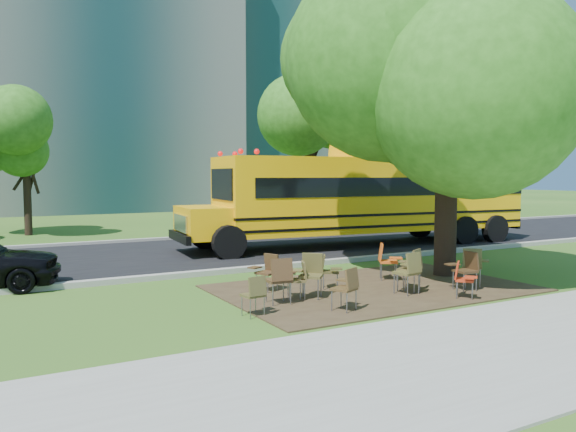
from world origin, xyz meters
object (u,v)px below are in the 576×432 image
chair_3 (310,271)px  chair_11 (412,265)px  chair_4 (410,269)px  chair_10 (328,268)px  chair_1 (281,276)px  chair_5 (463,276)px  chair_12 (386,258)px  school_bus (372,195)px  chair_6 (466,267)px  chair_8 (298,276)px  chair_0 (255,291)px  chair_7 (473,263)px  main_tree (449,57)px  chair_9 (267,269)px  chair_2 (347,284)px

chair_3 → chair_11: bearing=-150.8°
chair_4 → chair_10: bearing=123.2°
chair_1 → chair_5: chair_1 is taller
chair_12 → school_bus: bearing=179.4°
chair_3 → chair_11: 2.40m
chair_6 → chair_8: size_ratio=1.11×
chair_0 → chair_11: 4.03m
chair_1 → chair_11: bearing=1.1°
chair_6 → chair_7: 0.56m
main_tree → chair_9: bearing=174.6°
chair_5 → main_tree: bearing=-168.0°
chair_2 → chair_5: size_ratio=1.08×
chair_3 → chair_7: (3.97, -0.81, -0.02)m
chair_1 → chair_5: 3.87m
chair_9 → chair_8: bearing=166.7°
chair_1 → chair_11: (3.18, -0.29, 0.00)m
chair_12 → chair_11: bearing=19.7°
chair_7 → chair_4: bearing=-132.8°
chair_3 → chair_10: chair_3 is taller
main_tree → chair_2: (-4.43, -1.92, -5.06)m
chair_3 → chair_5: (2.78, -1.62, -0.10)m
chair_1 → chair_6: chair_1 is taller
chair_1 → chair_4: 2.94m
chair_3 → chair_6: bearing=-155.0°
chair_8 → chair_12: (2.96, 0.77, 0.07)m
chair_5 → chair_9: chair_9 is taller
main_tree → chair_7: 5.23m
chair_9 → chair_10: chair_9 is taller
chair_7 → chair_9: bearing=-154.6°
chair_5 → chair_7: bearing=173.2°
main_tree → chair_0: 8.10m
chair_1 → chair_4: bearing=-4.2°
chair_4 → chair_6: size_ratio=1.06×
chair_2 → chair_6: bearing=-19.0°
chair_3 → chair_1: bearing=58.2°
chair_1 → chair_8: chair_1 is taller
main_tree → school_bus: (2.31, 6.10, -3.72)m
chair_3 → chair_9: 1.16m
chair_8 → chair_12: chair_12 is taller
chair_7 → chair_12: chair_12 is taller
chair_6 → chair_5: bearing=134.9°
chair_4 → chair_8: (-2.34, 0.78, -0.09)m
chair_5 → chair_6: chair_6 is taller
chair_7 → chair_6: bearing=-105.7°
school_bus → chair_9: size_ratio=15.73×
chair_0 → chair_10: chair_10 is taller
chair_3 → chair_8: (-0.28, 0.00, -0.09)m
chair_8 → chair_5: bearing=-94.5°
chair_5 → chair_9: bearing=-80.1°
chair_12 → chair_2: bearing=-17.5°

